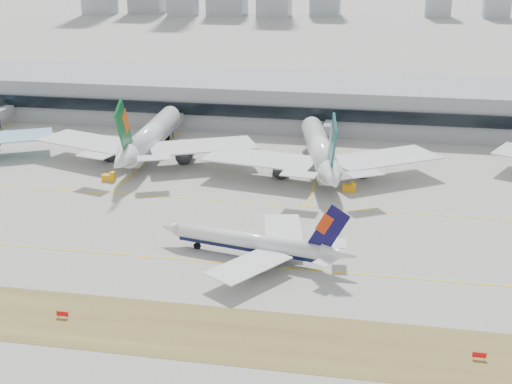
% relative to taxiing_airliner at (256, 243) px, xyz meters
% --- Properties ---
extents(ground, '(3000.00, 3000.00, 0.00)m').
position_rel_taxiing_airliner_xyz_m(ground, '(-4.53, 1.77, -3.53)').
color(ground, '#9F9E95').
rests_on(ground, ground).
extents(taxiing_airliner, '(43.32, 37.16, 14.66)m').
position_rel_taxiing_airliner_xyz_m(taxiing_airliner, '(0.00, 0.00, 0.00)').
color(taxiing_airliner, white).
rests_on(taxiing_airliner, ground).
extents(widebody_eva, '(67.22, 65.80, 23.99)m').
position_rel_taxiing_airliner_xyz_m(widebody_eva, '(-44.09, 63.00, 2.84)').
color(widebody_eva, white).
rests_on(widebody_eva, ground).
extents(widebody_cathay, '(65.29, 64.88, 23.78)m').
position_rel_taxiing_airliner_xyz_m(widebody_cathay, '(7.57, 58.24, 2.79)').
color(widebody_cathay, white).
rests_on(widebody_cathay, ground).
extents(terminal, '(280.00, 43.10, 15.00)m').
position_rel_taxiing_airliner_xyz_m(terminal, '(-4.53, 116.60, 3.97)').
color(terminal, gray).
rests_on(terminal, ground).
extents(hold_sign_left, '(2.20, 0.15, 1.35)m').
position_rel_taxiing_airliner_xyz_m(hold_sign_left, '(-29.01, -30.23, -2.66)').
color(hold_sign_left, red).
rests_on(hold_sign_left, ground).
extents(hold_sign_right, '(2.20, 0.15, 1.35)m').
position_rel_taxiing_airliner_xyz_m(hold_sign_right, '(41.85, -30.23, -2.66)').
color(hold_sign_right, red).
rests_on(hold_sign_right, ground).
extents(gse_c, '(3.55, 2.00, 2.60)m').
position_rel_taxiing_airliner_xyz_m(gse_c, '(16.70, 45.08, -2.49)').
color(gse_c, '#FAA00D').
rests_on(gse_c, ground).
extents(gse_b, '(3.55, 2.00, 2.60)m').
position_rel_taxiing_airliner_xyz_m(gse_b, '(-48.51, 41.30, -2.49)').
color(gse_b, '#FAA00D').
rests_on(gse_b, ground).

